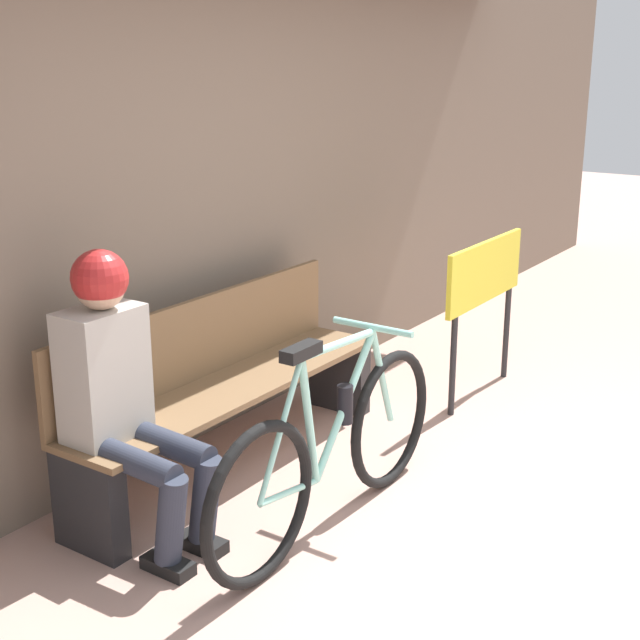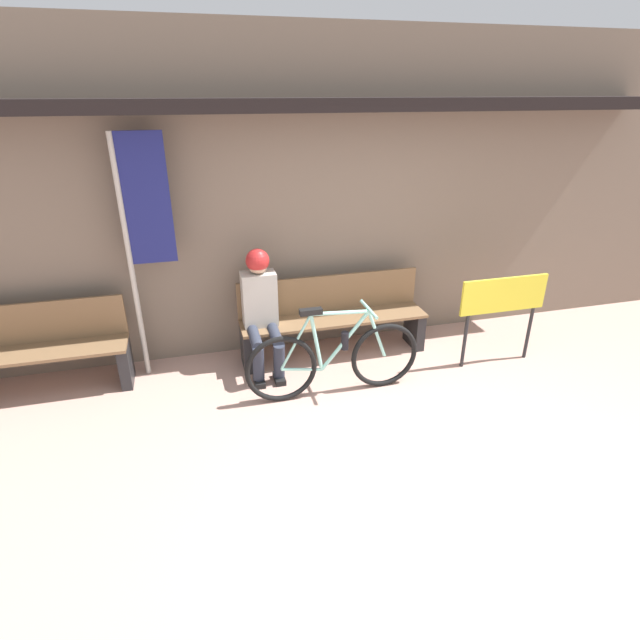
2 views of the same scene
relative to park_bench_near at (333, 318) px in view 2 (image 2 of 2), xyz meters
name	(u,v)px [view 2 (image 2 of 2)]	position (x,y,z in m)	size (l,w,h in m)	color
ground_plane	(430,476)	(0.16, -2.04, -0.41)	(24.00, 24.00, 0.00)	tan
storefront_wall	(339,192)	(0.16, 0.38, 1.25)	(12.00, 0.56, 3.20)	#756656
park_bench_near	(333,318)	(0.00, 0.00, 0.00)	(1.97, 0.42, 0.85)	brown
bicycle	(334,359)	(-0.21, -0.77, -0.05)	(1.66, 0.40, 0.89)	black
person_seated	(261,304)	(-0.77, -0.12, 0.30)	(0.34, 0.63, 1.25)	#2D3342
park_bench_far	(28,354)	(-2.94, 0.00, -0.01)	(1.76, 0.42, 0.85)	brown
banner_pole	(141,225)	(-1.79, 0.08, 1.10)	(0.45, 0.05, 2.31)	#B7B2A8
signboard	(503,300)	(1.59, -0.64, 0.29)	(0.94, 0.04, 0.94)	#232326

